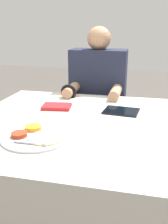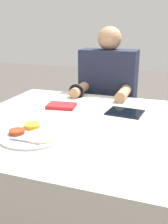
# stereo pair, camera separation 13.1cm
# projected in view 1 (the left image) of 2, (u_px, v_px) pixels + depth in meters

# --- Properties ---
(dining_table) EXTENTS (1.17, 1.09, 0.72)m
(dining_table) POSITION_uv_depth(u_px,v_px,m) (79.00, 182.00, 1.47)
(dining_table) COLOR beige
(dining_table) RESTS_ON ground_plane
(thali_tray) EXTENTS (0.30, 0.30, 0.03)m
(thali_tray) POSITION_uv_depth(u_px,v_px,m) (35.00, 136.00, 1.16)
(thali_tray) COLOR #B7BABF
(thali_tray) RESTS_ON dining_table
(red_notebook) EXTENTS (0.18, 0.14, 0.02)m
(red_notebook) POSITION_uv_depth(u_px,v_px,m) (57.00, 107.00, 1.56)
(red_notebook) COLOR silver
(red_notebook) RESTS_ON dining_table
(tablet_device) EXTENTS (0.21, 0.18, 0.01)m
(tablet_device) POSITION_uv_depth(u_px,v_px,m) (121.00, 111.00, 1.50)
(tablet_device) COLOR black
(tablet_device) RESTS_ON dining_table
(person_diner) EXTENTS (0.42, 0.44, 1.19)m
(person_diner) POSITION_uv_depth(u_px,v_px,m) (98.00, 110.00, 2.07)
(person_diner) COLOR black
(person_diner) RESTS_ON ground_plane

